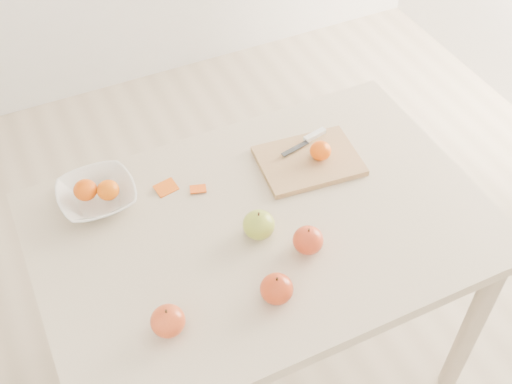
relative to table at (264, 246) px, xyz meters
name	(u,v)px	position (x,y,z in m)	size (l,w,h in m)	color
ground	(262,361)	(0.00, 0.00, -0.65)	(3.50, 3.50, 0.00)	#C6B293
table	(264,246)	(0.00, 0.00, 0.00)	(1.20, 0.80, 0.75)	beige
cutting_board	(309,161)	(0.22, 0.15, 0.11)	(0.28, 0.21, 0.02)	tan
board_tangerine	(320,151)	(0.25, 0.14, 0.14)	(0.06, 0.06, 0.05)	#D36107
fruit_bowl	(97,196)	(-0.38, 0.26, 0.12)	(0.21, 0.21, 0.05)	white
bowl_tangerine_near	(85,190)	(-0.40, 0.27, 0.15)	(0.06, 0.06, 0.06)	#D45907
bowl_tangerine_far	(108,190)	(-0.35, 0.24, 0.15)	(0.06, 0.06, 0.05)	#DB6107
orange_peel_a	(166,189)	(-0.19, 0.23, 0.10)	(0.06, 0.04, 0.00)	#DB570F
orange_peel_b	(198,190)	(-0.11, 0.19, 0.10)	(0.04, 0.04, 0.00)	#DD500F
paring_knife	(312,137)	(0.26, 0.22, 0.12)	(0.17, 0.06, 0.01)	white
apple_green	(259,225)	(-0.03, -0.03, 0.14)	(0.08, 0.08, 0.08)	olive
apple_red_e	(308,240)	(0.06, -0.13, 0.13)	(0.08, 0.08, 0.07)	#A42119
apple_red_d	(168,321)	(-0.34, -0.20, 0.14)	(0.08, 0.08, 0.07)	maroon
apple_red_c	(277,289)	(-0.08, -0.23, 0.14)	(0.08, 0.08, 0.07)	#970E09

